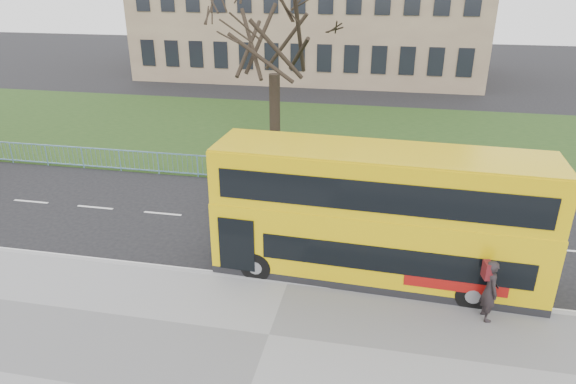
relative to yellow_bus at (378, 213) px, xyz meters
The scene contains 7 objects.
ground 3.47m from the yellow_bus, 168.75° to the left, with size 120.00×120.00×0.00m, color black.
kerb 3.54m from the yellow_bus, 158.14° to the right, with size 80.00×0.20×0.14m, color gray.
grass_verge 15.20m from the yellow_bus, 99.89° to the left, with size 80.00×15.40×0.08m, color #1E3B15.
guard_railing 7.76m from the yellow_bus, 109.96° to the left, with size 40.00×0.12×1.10m, color #6EA0C4, non-canonical shape.
bare_tree 12.26m from the yellow_bus, 117.97° to the left, with size 7.16×7.16×10.22m, color black, non-canonical shape.
yellow_bus is the anchor object (origin of this frame).
pedestrian 3.82m from the yellow_bus, 28.32° to the right, with size 0.67×0.44×1.83m, color black.
Camera 1 is at (2.67, -14.86, 9.05)m, focal length 32.00 mm.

